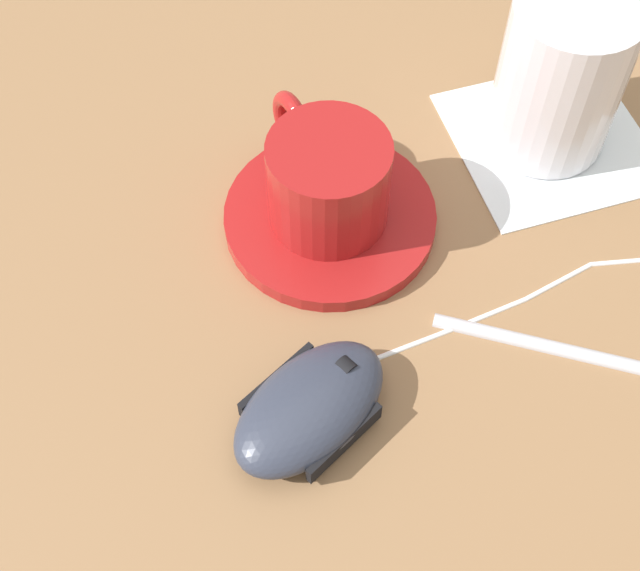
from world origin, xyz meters
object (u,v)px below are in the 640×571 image
Objects in this scene: computer_mouse at (310,407)px; drinking_glass at (561,76)px; coffee_cup at (324,173)px; pen at (554,344)px; saucer at (329,215)px.

drinking_glass is (0.22, 0.15, 0.04)m from computer_mouse.
drinking_glass is at bearing 5.52° from coffee_cup.
coffee_cup is 0.83× the size of pen.
pen is at bearing -114.22° from drinking_glass.
drinking_glass reaches higher than computer_mouse.
pen is (-0.07, -0.15, -0.05)m from drinking_glass.
saucer is at bearing -172.86° from drinking_glass.
computer_mouse is 0.15m from pen.
drinking_glass is at bearing 7.14° from saucer.
computer_mouse reaches higher than pen.
drinking_glass is 0.87× the size of pen.
computer_mouse is 1.06× the size of drinking_glass.
saucer is 1.24× the size of drinking_glass.
computer_mouse is (-0.05, -0.13, 0.01)m from saucer.
computer_mouse is at bearing 179.00° from pen.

